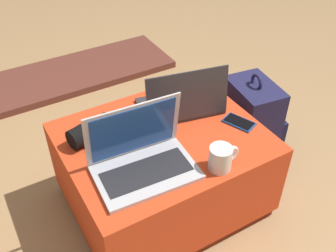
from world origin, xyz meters
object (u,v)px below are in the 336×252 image
at_px(laptop_near, 142,158).
at_px(coffee_mug, 221,158).
at_px(wrist_brace, 90,131).
at_px(cell_phone, 239,122).
at_px(laptop_far, 182,102).
at_px(backpack, 252,121).

distance_m(laptop_near, coffee_mug, 0.29).
bearing_deg(laptop_near, wrist_brace, 115.74).
distance_m(cell_phone, wrist_brace, 0.63).
relative_size(laptop_far, cell_phone, 2.65).
distance_m(laptop_near, wrist_brace, 0.27).
bearing_deg(backpack, wrist_brace, 93.91).
distance_m(laptop_far, cell_phone, 0.26).
relative_size(laptop_near, wrist_brace, 1.97).
xyz_separation_m(laptop_near, wrist_brace, (-0.10, 0.25, -0.01)).
height_order(laptop_far, backpack, laptop_far).
xyz_separation_m(cell_phone, backpack, (0.25, 0.17, -0.21)).
bearing_deg(cell_phone, coffee_mug, -164.56).
relative_size(cell_phone, wrist_brace, 0.76).
distance_m(laptop_near, laptop_far, 0.39).
bearing_deg(coffee_mug, laptop_near, 150.19).
height_order(laptop_near, coffee_mug, laptop_near).
relative_size(laptop_near, cell_phone, 2.59).
distance_m(cell_phone, coffee_mug, 0.29).
xyz_separation_m(laptop_far, backpack, (0.42, -0.03, -0.25)).
height_order(cell_phone, wrist_brace, wrist_brace).
bearing_deg(backpack, cell_phone, 131.77).
relative_size(laptop_near, coffee_mug, 3.04).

